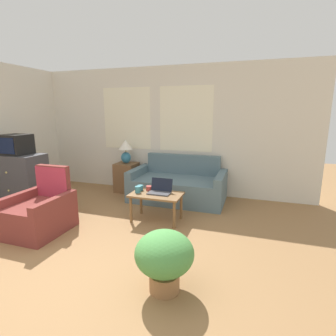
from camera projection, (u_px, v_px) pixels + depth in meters
ground_plane at (39, 287)px, 2.59m from camera, size 16.00×16.00×0.00m
wall_back at (159, 130)px, 5.54m from camera, size 6.29×0.06×2.60m
couch at (178, 186)px, 5.13m from camera, size 1.79×0.95×0.84m
armchair at (41, 213)px, 3.77m from camera, size 0.73×0.83×0.91m
tv_dresser at (20, 179)px, 4.85m from camera, size 0.91×0.54×0.94m
television at (16, 144)px, 4.71m from camera, size 0.46×0.42×0.36m
side_table at (127, 177)px, 5.65m from camera, size 0.43×0.43×0.62m
table_lamp at (126, 150)px, 5.52m from camera, size 0.29×0.29×0.50m
coffee_table at (156, 198)px, 4.10m from camera, size 0.80×0.48×0.44m
laptop at (160, 190)px, 4.11m from camera, size 0.35×0.26×0.22m
cup_navy at (149, 188)px, 4.25m from camera, size 0.09×0.09×0.07m
cup_yellow at (140, 188)px, 4.25m from camera, size 0.10×0.10×0.08m
cup_white at (138, 190)px, 4.12m from camera, size 0.09×0.09×0.10m
potted_plant at (164, 256)px, 2.47m from camera, size 0.57×0.57×0.60m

